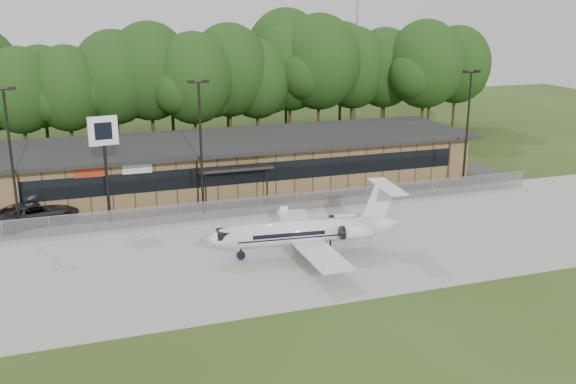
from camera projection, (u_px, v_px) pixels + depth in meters
name	position (u px, v px, depth m)	size (l,w,h in m)	color
ground	(353.00, 293.00, 35.50)	(160.00, 160.00, 0.00)	#2E3E16
apron	(303.00, 244.00, 42.76)	(64.00, 18.00, 0.08)	#9E9B93
parking_lot	(256.00, 198.00, 53.22)	(50.00, 9.00, 0.06)	#383835
terminal	(241.00, 161.00, 56.66)	(41.00, 11.65, 4.30)	olive
fence	(272.00, 204.00, 48.92)	(46.00, 0.04, 1.52)	gray
treeline	(199.00, 79.00, 71.60)	(72.00, 12.00, 15.00)	#133410
radio_mast	(357.00, 30.00, 82.53)	(0.20, 0.20, 25.00)	gray
light_pole_left	(10.00, 150.00, 43.24)	(1.55, 0.30, 10.23)	black
light_pole_mid	(201.00, 138.00, 47.29)	(1.55, 0.30, 10.23)	black
light_pole_right	(468.00, 121.00, 54.45)	(1.55, 0.30, 10.23)	black
business_jet	(308.00, 232.00, 40.51)	(13.07, 11.67, 4.40)	silver
suv	(35.00, 213.00, 46.58)	(2.84, 6.16, 1.71)	#323235
pole_sign	(104.00, 142.00, 45.39)	(2.08, 0.55, 7.91)	black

